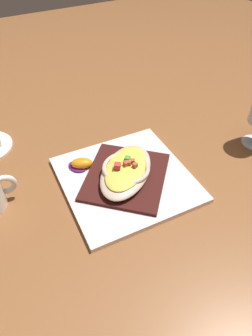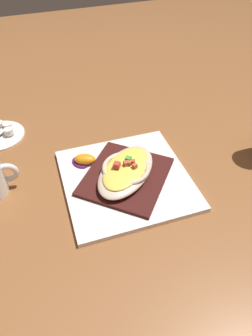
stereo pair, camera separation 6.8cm
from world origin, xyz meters
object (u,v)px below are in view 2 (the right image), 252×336
(square_plate, at_px, (126,179))
(gratin_dish, at_px, (126,170))
(creamer_cup_0, at_px, (9,131))
(creamer_cup_1, at_px, (7,126))
(orange_garnish, at_px, (84,160))

(square_plate, height_order, gratin_dish, gratin_dish)
(creamer_cup_0, height_order, creamer_cup_1, same)
(square_plate, distance_m, creamer_cup_1, 0.38)
(orange_garnish, relative_size, creamer_cup_1, 2.78)
(gratin_dish, height_order, creamer_cup_0, gratin_dish)
(gratin_dish, height_order, creamer_cup_1, gratin_dish)
(creamer_cup_1, bearing_deg, square_plate, -50.76)
(gratin_dish, xyz_separation_m, creamer_cup_1, (-0.24, 0.29, -0.02))
(gratin_dish, height_order, orange_garnish, gratin_dish)
(orange_garnish, bearing_deg, gratin_dish, -46.41)
(square_plate, bearing_deg, creamer_cup_0, 131.73)
(square_plate, distance_m, orange_garnish, 0.11)
(creamer_cup_1, bearing_deg, orange_garnish, -52.59)
(orange_garnish, relative_size, creamer_cup_0, 2.78)
(square_plate, relative_size, gratin_dish, 1.38)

